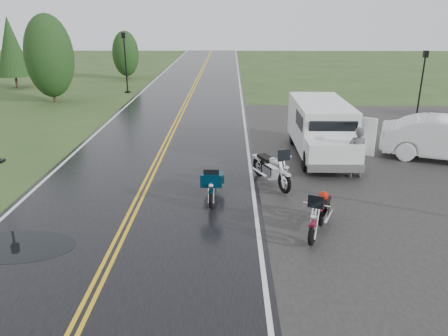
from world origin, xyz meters
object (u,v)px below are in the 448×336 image
(motorcycle_red, at_px, (313,224))
(van_white, at_px, (308,142))
(lamp_post_far_right, at_px, (421,85))
(person_at_van, at_px, (357,153))
(motorcycle_teal, at_px, (211,191))
(motorcycle_silver, at_px, (285,174))
(lamp_post_far_left, at_px, (126,63))

(motorcycle_red, relative_size, van_white, 0.38)
(lamp_post_far_right, bearing_deg, person_at_van, -122.54)
(lamp_post_far_right, bearing_deg, motorcycle_teal, -132.24)
(motorcycle_silver, relative_size, lamp_post_far_left, 0.56)
(motorcycle_teal, bearing_deg, person_at_van, 30.90)
(van_white, height_order, person_at_van, van_white)
(person_at_van, height_order, lamp_post_far_left, lamp_post_far_left)
(motorcycle_silver, bearing_deg, lamp_post_far_left, 92.04)
(motorcycle_teal, distance_m, van_white, 5.03)
(lamp_post_far_left, bearing_deg, van_white, -58.04)
(motorcycle_red, relative_size, motorcycle_silver, 0.90)
(motorcycle_teal, bearing_deg, motorcycle_silver, 28.54)
(motorcycle_teal, xyz_separation_m, person_at_van, (5.23, 2.90, 0.33))
(motorcycle_silver, relative_size, lamp_post_far_right, 0.65)
(motorcycle_teal, distance_m, lamp_post_far_right, 16.98)
(motorcycle_red, bearing_deg, van_white, 105.42)
(van_white, xyz_separation_m, person_at_van, (1.70, -0.64, -0.21))
(motorcycle_silver, bearing_deg, person_at_van, 6.69)
(person_at_van, bearing_deg, van_white, -25.03)
(person_at_van, bearing_deg, lamp_post_far_right, -127.01)
(motorcycle_silver, height_order, person_at_van, person_at_van)
(motorcycle_red, relative_size, motorcycle_teal, 1.08)
(motorcycle_teal, relative_size, van_white, 0.35)
(person_at_van, bearing_deg, motorcycle_red, 59.77)
(person_at_van, bearing_deg, motorcycle_teal, 24.49)
(lamp_post_far_right, bearing_deg, motorcycle_silver, -128.37)
(motorcycle_teal, xyz_separation_m, motorcycle_silver, (2.41, 1.21, 0.12))
(van_white, distance_m, person_at_van, 1.83)
(van_white, xyz_separation_m, lamp_post_far_left, (-10.81, 17.33, 1.07))
(lamp_post_far_left, bearing_deg, motorcycle_silver, -63.74)
(person_at_van, xyz_separation_m, lamp_post_far_left, (-12.51, 17.96, 1.29))
(van_white, height_order, lamp_post_far_left, lamp_post_far_left)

